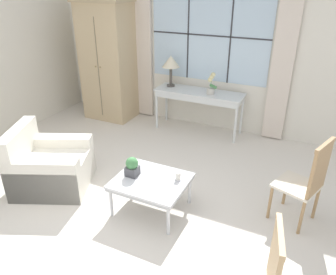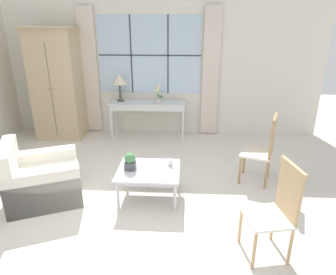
% 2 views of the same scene
% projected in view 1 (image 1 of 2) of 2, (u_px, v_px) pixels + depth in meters
% --- Properties ---
extents(ground_plane, '(14.00, 14.00, 0.00)m').
position_uv_depth(ground_plane, '(120.00, 216.00, 3.94)').
color(ground_plane, silver).
extents(wall_back_windowed, '(7.20, 0.14, 2.80)m').
position_uv_depth(wall_back_windowed, '(209.00, 51.00, 5.77)').
color(wall_back_windowed, silver).
rests_on(wall_back_windowed, ground_plane).
extents(armoire, '(1.00, 0.72, 2.24)m').
position_uv_depth(armoire, '(108.00, 61.00, 6.28)').
color(armoire, tan).
rests_on(armoire, ground_plane).
extents(console_table, '(1.57, 0.50, 0.76)m').
position_uv_depth(console_table, '(199.00, 96.00, 5.83)').
color(console_table, silver).
rests_on(console_table, ground_plane).
extents(table_lamp, '(0.32, 0.32, 0.57)m').
position_uv_depth(table_lamp, '(171.00, 62.00, 5.87)').
color(table_lamp, '#4C4742').
rests_on(table_lamp, console_table).
extents(potted_orchid, '(0.18, 0.14, 0.38)m').
position_uv_depth(potted_orchid, '(211.00, 85.00, 5.60)').
color(potted_orchid, '#BCB7AD').
rests_on(potted_orchid, console_table).
extents(armchair_upholstered, '(1.20, 1.17, 0.85)m').
position_uv_depth(armchair_upholstered, '(50.00, 167.00, 4.40)').
color(armchair_upholstered, silver).
rests_on(armchair_upholstered, ground_plane).
extents(side_chair_wooden, '(0.56, 0.56, 1.08)m').
position_uv_depth(side_chair_wooden, '(308.00, 179.00, 3.59)').
color(side_chair_wooden, beige).
rests_on(side_chair_wooden, ground_plane).
extents(coffee_table, '(0.85, 0.73, 0.43)m').
position_uv_depth(coffee_table, '(151.00, 183.00, 3.90)').
color(coffee_table, silver).
rests_on(coffee_table, ground_plane).
extents(potted_plant_small, '(0.15, 0.15, 0.24)m').
position_uv_depth(potted_plant_small, '(132.00, 166.00, 3.92)').
color(potted_plant_small, '#4C4C51').
rests_on(potted_plant_small, coffee_table).
extents(pillar_candle, '(0.09, 0.09, 0.11)m').
position_uv_depth(pillar_candle, '(178.00, 177.00, 3.86)').
color(pillar_candle, silver).
rests_on(pillar_candle, coffee_table).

